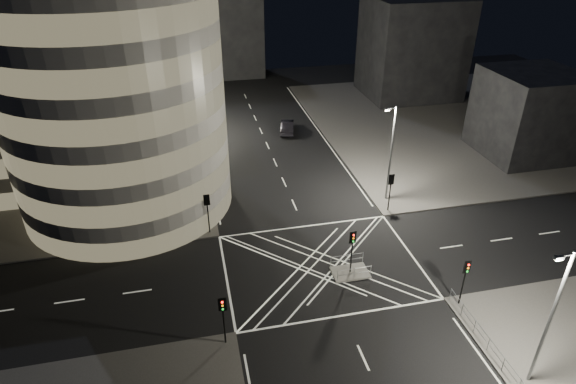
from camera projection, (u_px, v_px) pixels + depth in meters
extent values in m
plane|color=black|center=(322.00, 265.00, 40.45)|extent=(120.00, 120.00, 0.00)
cube|color=#494744|center=(27.00, 160.00, 57.78)|extent=(42.00, 42.00, 0.15)
cube|color=#494744|center=(464.00, 121.00, 68.76)|extent=(42.00, 42.00, 0.15)
cube|color=slate|center=(350.00, 272.00, 39.53)|extent=(3.00, 2.00, 0.15)
cylinder|color=#999691|center=(111.00, 82.00, 42.98)|extent=(20.00, 20.00, 25.00)
cube|color=#999691|center=(19.00, 60.00, 49.55)|extent=(20.00, 18.00, 25.00)
cube|color=#999691|center=(87.00, 36.00, 66.29)|extent=(24.00, 16.00, 22.00)
cube|color=black|center=(412.00, 47.00, 75.42)|extent=(14.00, 12.00, 15.00)
cube|color=black|center=(529.00, 114.00, 57.11)|extent=(10.00, 10.00, 10.00)
cube|color=black|center=(210.00, 25.00, 84.31)|extent=(18.00, 8.00, 18.00)
cylinder|color=black|center=(188.00, 207.00, 45.20)|extent=(0.32, 0.32, 3.24)
ellipsoid|color=black|center=(185.00, 180.00, 43.76)|extent=(4.68, 4.68, 5.38)
cylinder|color=black|center=(186.00, 176.00, 50.21)|extent=(0.32, 0.32, 3.53)
ellipsoid|color=black|center=(183.00, 150.00, 48.69)|extent=(4.65, 4.65, 5.35)
cylinder|color=black|center=(184.00, 152.00, 55.24)|extent=(0.32, 0.32, 3.70)
ellipsoid|color=black|center=(181.00, 127.00, 53.71)|extent=(4.51, 4.51, 5.19)
cylinder|color=black|center=(182.00, 131.00, 60.25)|extent=(0.32, 0.32, 3.98)
ellipsoid|color=black|center=(179.00, 104.00, 58.48)|extent=(5.72, 5.72, 6.58)
cylinder|color=black|center=(181.00, 117.00, 65.56)|extent=(0.32, 0.32, 3.08)
ellipsoid|color=black|center=(179.00, 99.00, 64.25)|extent=(3.98, 3.98, 4.57)
cylinder|color=black|center=(208.00, 218.00, 43.72)|extent=(0.12, 0.12, 3.00)
cube|color=black|center=(207.00, 200.00, 42.75)|extent=(0.28, 0.22, 0.90)
cube|color=black|center=(207.00, 200.00, 42.75)|extent=(0.55, 0.04, 1.10)
cylinder|color=black|center=(224.00, 326.00, 32.21)|extent=(0.12, 0.12, 3.00)
cube|color=black|center=(222.00, 304.00, 31.24)|extent=(0.28, 0.22, 0.90)
cube|color=black|center=(222.00, 304.00, 31.24)|extent=(0.55, 0.04, 1.10)
cylinder|color=black|center=(389.00, 197.00, 47.05)|extent=(0.12, 0.12, 3.00)
cube|color=black|center=(391.00, 179.00, 46.08)|extent=(0.28, 0.22, 0.90)
cube|color=black|center=(391.00, 179.00, 46.08)|extent=(0.55, 0.04, 1.10)
cylinder|color=black|center=(462.00, 288.00, 35.54)|extent=(0.12, 0.12, 3.00)
cube|color=black|center=(467.00, 267.00, 34.57)|extent=(0.28, 0.22, 0.90)
cube|color=black|center=(467.00, 267.00, 34.57)|extent=(0.55, 0.04, 1.10)
cylinder|color=black|center=(351.00, 257.00, 38.74)|extent=(0.12, 0.12, 3.00)
cube|color=black|center=(353.00, 237.00, 37.77)|extent=(0.28, 0.22, 0.90)
cube|color=black|center=(353.00, 237.00, 37.77)|extent=(0.55, 0.04, 1.10)
cylinder|color=slate|center=(194.00, 160.00, 46.25)|extent=(0.20, 0.20, 10.00)
cylinder|color=slate|center=(194.00, 112.00, 43.92)|extent=(0.90, 0.10, 0.10)
cube|color=slate|center=(199.00, 112.00, 44.05)|extent=(0.50, 0.25, 0.18)
cube|color=white|center=(199.00, 114.00, 44.11)|extent=(0.42, 0.20, 0.05)
cylinder|color=slate|center=(187.00, 100.00, 61.48)|extent=(0.20, 0.20, 10.00)
cylinder|color=slate|center=(186.00, 61.00, 59.15)|extent=(0.90, 0.10, 0.10)
cube|color=slate|center=(190.00, 62.00, 59.29)|extent=(0.50, 0.25, 0.18)
cube|color=white|center=(190.00, 63.00, 59.34)|extent=(0.42, 0.20, 0.05)
cylinder|color=slate|center=(391.00, 155.00, 47.31)|extent=(0.20, 0.20, 10.00)
cylinder|color=slate|center=(392.00, 108.00, 44.81)|extent=(0.90, 0.10, 0.10)
cube|color=slate|center=(387.00, 109.00, 44.77)|extent=(0.50, 0.25, 0.18)
cube|color=white|center=(387.00, 110.00, 44.83)|extent=(0.42, 0.20, 0.05)
cylinder|color=slate|center=(549.00, 321.00, 27.84)|extent=(0.20, 0.20, 10.00)
cylinder|color=slate|center=(567.00, 255.00, 25.34)|extent=(0.90, 0.10, 0.10)
cube|color=slate|center=(559.00, 258.00, 25.30)|extent=(0.50, 0.25, 0.18)
cube|color=white|center=(558.00, 259.00, 25.36)|extent=(0.42, 0.20, 0.05)
cube|color=slate|center=(496.00, 354.00, 31.39)|extent=(0.06, 11.70, 1.10)
cube|color=slate|center=(354.00, 273.00, 38.45)|extent=(2.80, 0.06, 1.10)
cube|color=slate|center=(347.00, 260.00, 39.98)|extent=(2.80, 0.06, 1.10)
imported|color=black|center=(287.00, 127.00, 65.01)|extent=(2.84, 5.23, 1.63)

